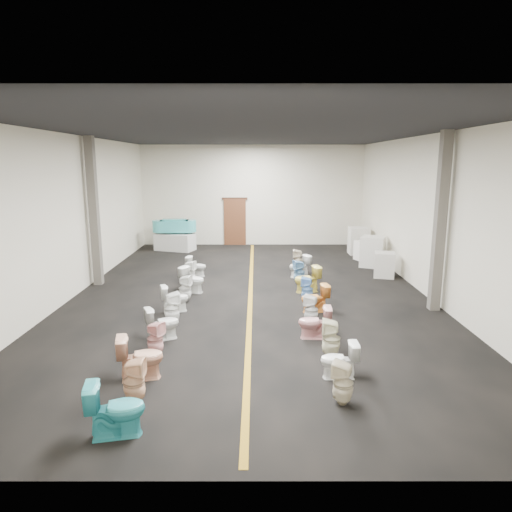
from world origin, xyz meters
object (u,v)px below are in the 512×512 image
object	(u,v)px
toilet_left_9	(190,273)
toilet_left_1	(134,381)
toilet_right_0	(343,383)
toilet_right_10	(298,260)
display_table	(175,242)
appliance_crate_b	(373,252)
toilet_left_10	(196,266)
toilet_right_6	(307,289)
toilet_left_6	(175,298)
toilet_left_2	(140,357)
toilet_left_8	(192,280)
toilet_left_4	(162,323)
toilet_right_5	(315,298)
toilet_right_7	(307,279)
appliance_crate_c	(365,251)
toilet_left_7	(185,289)
toilet_right_1	(339,360)
toilet_left_5	(172,308)
bathtub	(174,226)
toilet_left_3	(155,339)
appliance_crate_a	(384,265)
toilet_right_9	(300,266)
toilet_right_3	(315,322)
appliance_crate_d	(359,241)
toilet_right_2	(331,339)
toilet_right_4	(311,310)
toilet_right_8	(299,272)
toilet_left_0	(116,409)

from	to	relation	value
toilet_left_9	toilet_left_1	bearing A→B (deg)	-162.93
toilet_right_0	toilet_right_10	size ratio (longest dim) A/B	0.92
display_table	appliance_crate_b	distance (m)	8.35
toilet_right_10	toilet_left_10	bearing A→B (deg)	-75.33
toilet_right_6	toilet_left_6	bearing A→B (deg)	-64.24
toilet_left_2	toilet_left_8	bearing A→B (deg)	-14.52
toilet_right_6	toilet_left_2	bearing A→B (deg)	-24.79
toilet_left_1	toilet_right_6	xyz separation A→B (m)	(3.30, 5.35, -0.03)
toilet_left_1	toilet_left_8	xyz separation A→B (m)	(0.05, 6.31, -0.00)
toilet_left_4	toilet_right_5	distance (m)	3.94
toilet_left_2	toilet_right_6	world-z (taller)	toilet_left_2
toilet_right_7	toilet_right_10	xyz separation A→B (m)	(-0.03, 2.63, -0.00)
appliance_crate_c	toilet_right_10	world-z (taller)	toilet_right_10
toilet_right_5	toilet_right_0	bearing A→B (deg)	-12.98
appliance_crate_c	toilet_left_7	xyz separation A→B (m)	(-6.17, -5.38, -0.00)
toilet_right_1	toilet_left_9	bearing A→B (deg)	-151.23
toilet_left_2	toilet_left_5	bearing A→B (deg)	-13.92
toilet_left_1	toilet_left_7	size ratio (longest dim) A/B	1.01
bathtub	toilet_left_7	world-z (taller)	bathtub
toilet_right_0	toilet_right_5	bearing A→B (deg)	-157.08
toilet_right_0	toilet_left_3	bearing A→B (deg)	-94.30
bathtub	toilet_right_0	world-z (taller)	bathtub
toilet_left_3	toilet_left_8	xyz separation A→B (m)	(0.12, 4.49, 0.03)
appliance_crate_a	toilet_right_7	distance (m)	3.28
toilet_right_1	toilet_right_9	xyz separation A→B (m)	(-0.01, 7.24, 0.03)
toilet_right_10	toilet_right_3	bearing A→B (deg)	1.12
display_table	toilet_left_6	bearing A→B (deg)	-80.18
appliance_crate_d	toilet_left_8	world-z (taller)	appliance_crate_d
appliance_crate_a	toilet_right_0	xyz separation A→B (m)	(-2.89, -8.12, -0.06)
toilet_left_8	toilet_right_10	size ratio (longest dim) A/B	0.97
display_table	toilet_left_10	world-z (taller)	display_table
display_table	toilet_left_5	world-z (taller)	toilet_left_5
toilet_left_5	toilet_right_0	size ratio (longest dim) A/B	1.08
toilet_left_9	toilet_right_9	distance (m)	3.62
toilet_left_5	toilet_right_2	size ratio (longest dim) A/B	1.00
toilet_left_5	toilet_right_6	world-z (taller)	toilet_left_5
toilet_left_7	toilet_right_2	world-z (taller)	toilet_right_2
display_table	toilet_right_4	distance (m)	10.37
toilet_left_1	toilet_left_9	size ratio (longest dim) A/B	1.01
toilet_left_6	toilet_right_5	size ratio (longest dim) A/B	0.98
toilet_left_6	toilet_right_10	distance (m)	5.65
toilet_left_6	toilet_left_4	bearing A→B (deg)	163.85
toilet_left_5	toilet_right_10	distance (m)	6.35
toilet_right_0	toilet_left_9	bearing A→B (deg)	-130.02
toilet_right_6	toilet_left_8	bearing A→B (deg)	-94.06
toilet_left_8	toilet_right_10	xyz separation A→B (m)	(3.32, 2.63, 0.01)
appliance_crate_d	toilet_right_6	bearing A→B (deg)	-113.31
toilet_right_3	toilet_right_8	bearing A→B (deg)	-178.34
toilet_left_0	toilet_right_2	size ratio (longest dim) A/B	1.04
appliance_crate_a	toilet_right_1	distance (m)	7.74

